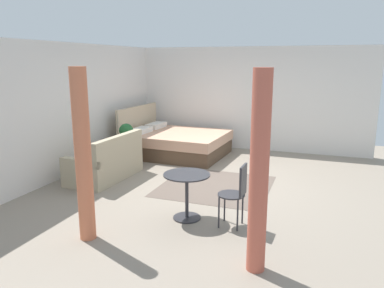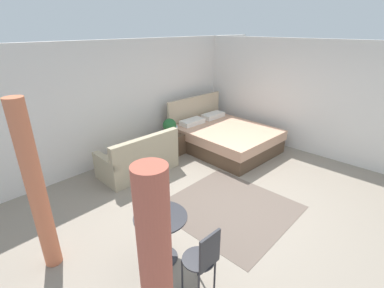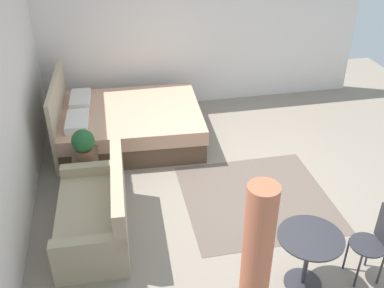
% 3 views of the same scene
% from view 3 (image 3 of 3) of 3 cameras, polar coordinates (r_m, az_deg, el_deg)
% --- Properties ---
extents(ground_plane, '(9.03, 9.02, 0.02)m').
position_cam_3_polar(ground_plane, '(6.38, 7.29, -5.86)').
color(ground_plane, gray).
extents(wall_back, '(9.03, 0.12, 2.62)m').
position_cam_3_polar(wall_back, '(5.53, -22.82, 1.73)').
color(wall_back, silver).
rests_on(wall_back, ground).
extents(wall_right, '(0.12, 6.02, 2.62)m').
position_cam_3_polar(wall_right, '(8.38, 1.41, 13.87)').
color(wall_right, silver).
rests_on(wall_right, ground).
extents(area_rug, '(1.90, 1.97, 0.01)m').
position_cam_3_polar(area_rug, '(6.22, 8.28, -6.87)').
color(area_rug, '#66564C').
rests_on(area_rug, ground).
extents(bed, '(1.95, 2.37, 1.16)m').
position_cam_3_polar(bed, '(7.39, -8.32, 2.57)').
color(bed, brown).
rests_on(bed, ground).
extents(couch, '(1.60, 0.87, 0.88)m').
position_cam_3_polar(couch, '(5.55, -12.16, -8.95)').
color(couch, tan).
rests_on(couch, ground).
extents(nightstand, '(0.54, 0.35, 0.49)m').
position_cam_3_polar(nightstand, '(6.46, -13.34, -3.24)').
color(nightstand, brown).
rests_on(nightstand, ground).
extents(potted_plant, '(0.31, 0.31, 0.44)m').
position_cam_3_polar(potted_plant, '(6.11, -13.78, 0.02)').
color(potted_plant, brown).
rests_on(potted_plant, nightstand).
extents(vase, '(0.11, 0.11, 0.21)m').
position_cam_3_polar(vase, '(6.37, -13.96, -0.07)').
color(vase, silver).
rests_on(vase, nightstand).
extents(balcony_table, '(0.68, 0.68, 0.68)m').
position_cam_3_polar(balcony_table, '(4.88, 14.72, -13.20)').
color(balcony_table, '#2D2D33').
rests_on(balcony_table, ground).
extents(cafe_chair_near_window, '(0.39, 0.39, 0.90)m').
position_cam_3_polar(cafe_chair_near_window, '(5.15, 22.62, -11.13)').
color(cafe_chair_near_window, '#2D2D33').
rests_on(cafe_chair_near_window, ground).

